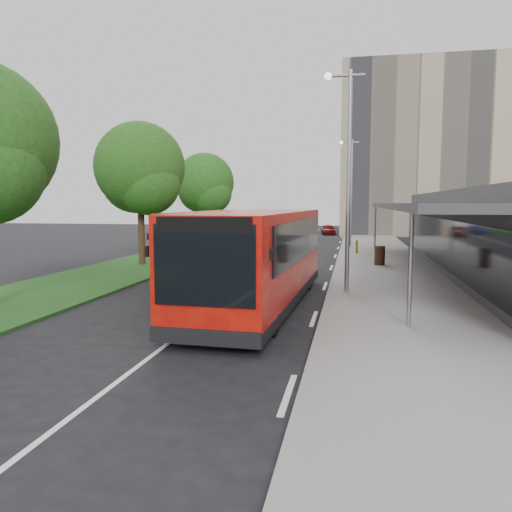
{
  "coord_description": "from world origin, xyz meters",
  "views": [
    {
      "loc": [
        4.39,
        -16.61,
        3.42
      ],
      "look_at": [
        0.93,
        1.18,
        1.5
      ],
      "focal_mm": 35.0,
      "sensor_mm": 36.0,
      "label": 1
    }
  ],
  "objects_px": {
    "lamp_post_near": "(346,167)",
    "bus_second": "(221,244)",
    "lamp_post_far": "(350,186)",
    "car_near": "(328,229)",
    "tree_mid": "(140,173)",
    "bollard": "(357,247)",
    "bus_main": "(260,258)",
    "litter_bin": "(380,255)",
    "tree_far": "(205,186)",
    "car_far": "(305,228)"
  },
  "relations": [
    {
      "from": "bollard",
      "to": "car_near",
      "type": "relative_size",
      "value": 0.26
    },
    {
      "from": "lamp_post_near",
      "to": "bus_main",
      "type": "xyz_separation_m",
      "value": [
        -2.73,
        -2.56,
        -3.1
      ]
    },
    {
      "from": "car_near",
      "to": "lamp_post_near",
      "type": "bearing_deg",
      "value": -95.35
    },
    {
      "from": "lamp_post_far",
      "to": "car_far",
      "type": "distance_m",
      "value": 21.75
    },
    {
      "from": "lamp_post_far",
      "to": "bollard",
      "type": "height_order",
      "value": "lamp_post_far"
    },
    {
      "from": "litter_bin",
      "to": "car_near",
      "type": "distance_m",
      "value": 28.06
    },
    {
      "from": "lamp_post_near",
      "to": "litter_bin",
      "type": "xyz_separation_m",
      "value": [
        1.7,
        8.53,
        -4.06
      ]
    },
    {
      "from": "bollard",
      "to": "bus_main",
      "type": "bearing_deg",
      "value": -100.76
    },
    {
      "from": "litter_bin",
      "to": "car_far",
      "type": "bearing_deg",
      "value": 102.28
    },
    {
      "from": "tree_mid",
      "to": "bollard",
      "type": "distance_m",
      "value": 14.62
    },
    {
      "from": "tree_mid",
      "to": "bollard",
      "type": "bearing_deg",
      "value": 33.07
    },
    {
      "from": "tree_mid",
      "to": "litter_bin",
      "type": "bearing_deg",
      "value": 6.59
    },
    {
      "from": "tree_mid",
      "to": "litter_bin",
      "type": "relative_size",
      "value": 7.74
    },
    {
      "from": "tree_far",
      "to": "lamp_post_far",
      "type": "distance_m",
      "value": 11.17
    },
    {
      "from": "car_far",
      "to": "car_near",
      "type": "bearing_deg",
      "value": -53.07
    },
    {
      "from": "lamp_post_near",
      "to": "bus_second",
      "type": "height_order",
      "value": "lamp_post_near"
    },
    {
      "from": "tree_mid",
      "to": "tree_far",
      "type": "distance_m",
      "value": 12.0
    },
    {
      "from": "tree_mid",
      "to": "car_far",
      "type": "height_order",
      "value": "tree_mid"
    },
    {
      "from": "tree_mid",
      "to": "litter_bin",
      "type": "xyz_separation_m",
      "value": [
        12.83,
        1.48,
        -4.38
      ]
    },
    {
      "from": "tree_far",
      "to": "tree_mid",
      "type": "bearing_deg",
      "value": -90.0
    },
    {
      "from": "lamp_post_near",
      "to": "bus_main",
      "type": "bearing_deg",
      "value": -136.82
    },
    {
      "from": "car_near",
      "to": "litter_bin",
      "type": "bearing_deg",
      "value": -90.75
    },
    {
      "from": "tree_far",
      "to": "bus_main",
      "type": "xyz_separation_m",
      "value": [
        8.4,
        -21.61,
        -3.1
      ]
    },
    {
      "from": "lamp_post_near",
      "to": "bus_second",
      "type": "distance_m",
      "value": 7.27
    },
    {
      "from": "litter_bin",
      "to": "bollard",
      "type": "xyz_separation_m",
      "value": [
        -1.16,
        6.12,
        -0.07
      ]
    },
    {
      "from": "litter_bin",
      "to": "car_near",
      "type": "height_order",
      "value": "litter_bin"
    },
    {
      "from": "lamp_post_far",
      "to": "car_near",
      "type": "bearing_deg",
      "value": 98.23
    },
    {
      "from": "bus_second",
      "to": "car_near",
      "type": "height_order",
      "value": "bus_second"
    },
    {
      "from": "car_near",
      "to": "lamp_post_far",
      "type": "bearing_deg",
      "value": -90.84
    },
    {
      "from": "tree_mid",
      "to": "lamp_post_near",
      "type": "xyz_separation_m",
      "value": [
        11.13,
        -7.05,
        -0.32
      ]
    },
    {
      "from": "tree_mid",
      "to": "lamp_post_near",
      "type": "bearing_deg",
      "value": -32.36
    },
    {
      "from": "bus_main",
      "to": "lamp_post_near",
      "type": "bearing_deg",
      "value": 45.46
    },
    {
      "from": "lamp_post_near",
      "to": "bollard",
      "type": "height_order",
      "value": "lamp_post_near"
    },
    {
      "from": "tree_far",
      "to": "bollard",
      "type": "xyz_separation_m",
      "value": [
        11.67,
        -4.4,
        -4.14
      ]
    },
    {
      "from": "bus_second",
      "to": "litter_bin",
      "type": "xyz_separation_m",
      "value": [
        7.34,
        5.2,
        -0.91
      ]
    },
    {
      "from": "bus_second",
      "to": "litter_bin",
      "type": "distance_m",
      "value": 9.04
    },
    {
      "from": "lamp_post_near",
      "to": "lamp_post_far",
      "type": "xyz_separation_m",
      "value": [
        0.0,
        20.0,
        0.0
      ]
    },
    {
      "from": "lamp_post_near",
      "to": "bus_second",
      "type": "bearing_deg",
      "value": 149.36
    },
    {
      "from": "lamp_post_far",
      "to": "car_far",
      "type": "relative_size",
      "value": 2.56
    },
    {
      "from": "tree_mid",
      "to": "bus_main",
      "type": "relative_size",
      "value": 0.69
    },
    {
      "from": "litter_bin",
      "to": "bollard",
      "type": "distance_m",
      "value": 6.23
    },
    {
      "from": "tree_far",
      "to": "litter_bin",
      "type": "distance_m",
      "value": 17.08
    },
    {
      "from": "car_near",
      "to": "tree_far",
      "type": "bearing_deg",
      "value": -126.02
    },
    {
      "from": "lamp_post_far",
      "to": "car_near",
      "type": "height_order",
      "value": "lamp_post_far"
    },
    {
      "from": "bollard",
      "to": "tree_far",
      "type": "bearing_deg",
      "value": 159.34
    },
    {
      "from": "bus_main",
      "to": "bus_second",
      "type": "height_order",
      "value": "bus_main"
    },
    {
      "from": "bollard",
      "to": "car_far",
      "type": "bearing_deg",
      "value": 102.64
    },
    {
      "from": "tree_far",
      "to": "lamp_post_far",
      "type": "height_order",
      "value": "lamp_post_far"
    },
    {
      "from": "tree_mid",
      "to": "lamp_post_far",
      "type": "xyz_separation_m",
      "value": [
        11.13,
        12.95,
        -0.32
      ]
    },
    {
      "from": "car_near",
      "to": "bus_main",
      "type": "bearing_deg",
      "value": -99.62
    }
  ]
}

